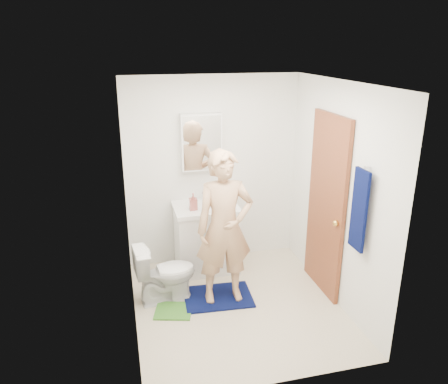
# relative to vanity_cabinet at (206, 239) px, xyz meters

# --- Properties ---
(floor) EXTENTS (2.20, 2.40, 0.02)m
(floor) POSITION_rel_vanity_cabinet_xyz_m (0.15, -0.91, -0.41)
(floor) COLOR beige
(floor) RESTS_ON ground
(ceiling) EXTENTS (2.20, 2.40, 0.02)m
(ceiling) POSITION_rel_vanity_cabinet_xyz_m (0.15, -0.91, 2.01)
(ceiling) COLOR white
(ceiling) RESTS_ON ground
(wall_back) EXTENTS (2.20, 0.02, 2.40)m
(wall_back) POSITION_rel_vanity_cabinet_xyz_m (0.15, 0.30, 0.80)
(wall_back) COLOR white
(wall_back) RESTS_ON ground
(wall_front) EXTENTS (2.20, 0.02, 2.40)m
(wall_front) POSITION_rel_vanity_cabinet_xyz_m (0.15, -2.12, 0.80)
(wall_front) COLOR white
(wall_front) RESTS_ON ground
(wall_left) EXTENTS (0.02, 2.40, 2.40)m
(wall_left) POSITION_rel_vanity_cabinet_xyz_m (-0.96, -0.91, 0.80)
(wall_left) COLOR white
(wall_left) RESTS_ON ground
(wall_right) EXTENTS (0.02, 2.40, 2.40)m
(wall_right) POSITION_rel_vanity_cabinet_xyz_m (1.26, -0.91, 0.80)
(wall_right) COLOR white
(wall_right) RESTS_ON ground
(vanity_cabinet) EXTENTS (0.75, 0.55, 0.80)m
(vanity_cabinet) POSITION_rel_vanity_cabinet_xyz_m (0.00, 0.00, 0.00)
(vanity_cabinet) COLOR white
(vanity_cabinet) RESTS_ON floor
(countertop) EXTENTS (0.79, 0.59, 0.05)m
(countertop) POSITION_rel_vanity_cabinet_xyz_m (0.00, 0.00, 0.43)
(countertop) COLOR white
(countertop) RESTS_ON vanity_cabinet
(sink_basin) EXTENTS (0.40, 0.40, 0.03)m
(sink_basin) POSITION_rel_vanity_cabinet_xyz_m (0.00, 0.00, 0.44)
(sink_basin) COLOR white
(sink_basin) RESTS_ON countertop
(faucet) EXTENTS (0.03, 0.03, 0.12)m
(faucet) POSITION_rel_vanity_cabinet_xyz_m (0.00, 0.18, 0.51)
(faucet) COLOR silver
(faucet) RESTS_ON countertop
(medicine_cabinet) EXTENTS (0.50, 0.12, 0.70)m
(medicine_cabinet) POSITION_rel_vanity_cabinet_xyz_m (0.00, 0.22, 1.20)
(medicine_cabinet) COLOR white
(medicine_cabinet) RESTS_ON wall_back
(mirror_panel) EXTENTS (0.46, 0.01, 0.66)m
(mirror_panel) POSITION_rel_vanity_cabinet_xyz_m (0.00, 0.16, 1.20)
(mirror_panel) COLOR white
(mirror_panel) RESTS_ON wall_back
(door) EXTENTS (0.05, 0.80, 2.05)m
(door) POSITION_rel_vanity_cabinet_xyz_m (1.22, -0.76, 0.62)
(door) COLOR brown
(door) RESTS_ON ground
(door_knob) EXTENTS (0.07, 0.07, 0.07)m
(door_knob) POSITION_rel_vanity_cabinet_xyz_m (1.18, -1.08, 0.55)
(door_knob) COLOR gold
(door_knob) RESTS_ON door
(towel) EXTENTS (0.03, 0.24, 0.80)m
(towel) POSITION_rel_vanity_cabinet_xyz_m (1.18, -1.48, 0.85)
(towel) COLOR #060E3E
(towel) RESTS_ON wall_right
(towel_hook) EXTENTS (0.06, 0.02, 0.02)m
(towel_hook) POSITION_rel_vanity_cabinet_xyz_m (1.22, -1.48, 1.27)
(towel_hook) COLOR silver
(towel_hook) RESTS_ON wall_right
(toilet) EXTENTS (0.70, 0.44, 0.67)m
(toilet) POSITION_rel_vanity_cabinet_xyz_m (-0.59, -0.60, -0.06)
(toilet) COLOR white
(toilet) RESTS_ON floor
(bath_mat) EXTENTS (0.79, 0.59, 0.02)m
(bath_mat) POSITION_rel_vanity_cabinet_xyz_m (-0.02, -0.72, -0.39)
(bath_mat) COLOR #060E3E
(bath_mat) RESTS_ON floor
(green_rug) EXTENTS (0.46, 0.42, 0.02)m
(green_rug) POSITION_rel_vanity_cabinet_xyz_m (-0.55, -0.87, -0.39)
(green_rug) COLOR #42852C
(green_rug) RESTS_ON floor
(soap_dispenser) EXTENTS (0.10, 0.10, 0.21)m
(soap_dispenser) POSITION_rel_vanity_cabinet_xyz_m (-0.17, -0.08, 0.55)
(soap_dispenser) COLOR #A9544E
(soap_dispenser) RESTS_ON countertop
(toothbrush_cup) EXTENTS (0.15, 0.15, 0.09)m
(toothbrush_cup) POSITION_rel_vanity_cabinet_xyz_m (0.12, 0.07, 0.50)
(toothbrush_cup) COLOR #733D87
(toothbrush_cup) RESTS_ON countertop
(man) EXTENTS (0.63, 0.42, 1.70)m
(man) POSITION_rel_vanity_cabinet_xyz_m (0.05, -0.76, 0.47)
(man) COLOR tan
(man) RESTS_ON bath_mat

